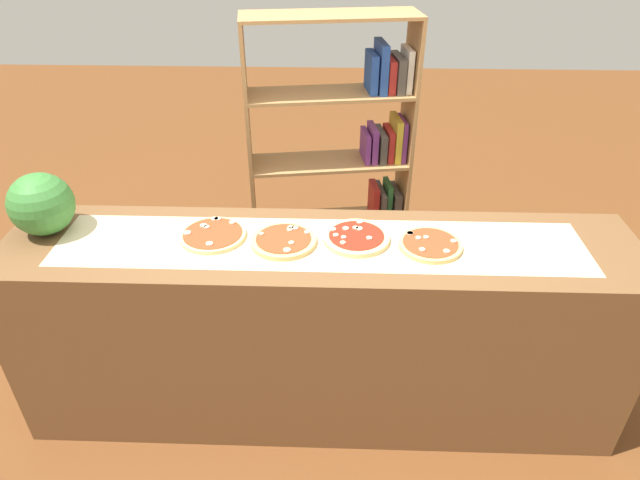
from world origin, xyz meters
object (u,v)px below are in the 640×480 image
pizza_mushroom_2 (356,238)px  pizza_mushroom_0 (213,235)px  watermelon (41,204)px  pizza_mushroom_3 (430,245)px  bookshelf (352,171)px  pizza_mushroom_1 (284,241)px

pizza_mushroom_2 → pizza_mushroom_0: bearing=179.7°
watermelon → pizza_mushroom_2: bearing=-1.3°
pizza_mushroom_0 → pizza_mushroom_3: same height
pizza_mushroom_2 → bookshelf: bookshelf is taller
pizza_mushroom_1 → pizza_mushroom_2: size_ratio=0.98×
pizza_mushroom_2 → bookshelf: bearing=89.6°
pizza_mushroom_2 → watermelon: size_ratio=1.05×
pizza_mushroom_0 → pizza_mushroom_2: size_ratio=1.00×
pizza_mushroom_3 → bookshelf: (-0.29, 1.08, -0.20)m
pizza_mushroom_2 → pizza_mushroom_3: size_ratio=1.07×
pizza_mushroom_0 → pizza_mushroom_2: bearing=-0.3°
pizza_mushroom_0 → watermelon: size_ratio=1.04×
pizza_mushroom_1 → pizza_mushroom_2: (0.30, 0.03, 0.00)m
watermelon → bookshelf: (1.32, 1.01, -0.32)m
bookshelf → pizza_mushroom_0: bearing=-120.3°
bookshelf → watermelon: bearing=-142.4°
pizza_mushroom_3 → bookshelf: size_ratio=0.16×
pizza_mushroom_0 → pizza_mushroom_1: 0.30m
pizza_mushroom_2 → pizza_mushroom_3: bearing=-7.6°
pizza_mushroom_3 → pizza_mushroom_0: bearing=177.3°
pizza_mushroom_0 → pizza_mushroom_2: (0.60, -0.00, 0.00)m
pizza_mushroom_1 → pizza_mushroom_3: 0.60m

